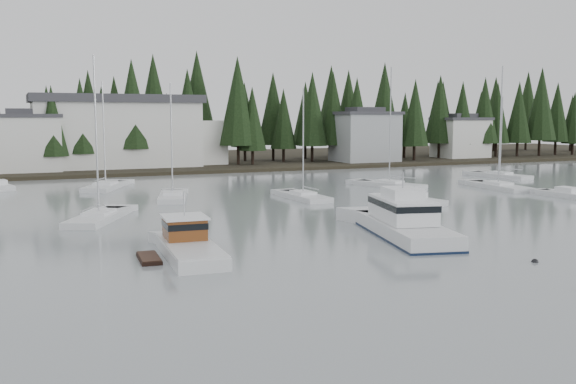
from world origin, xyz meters
name	(u,v)px	position (x,y,z in m)	size (l,w,h in m)	color
far_shore_land	(134,163)	(0.00, 97.00, 0.00)	(240.00, 54.00, 1.00)	black
conifer_treeline	(146,167)	(0.00, 86.00, 0.00)	(200.00, 22.00, 20.00)	black
house_west	(26,142)	(-18.00, 79.00, 4.65)	(9.54, 7.42, 8.75)	silver
house_east_a	(365,136)	(36.00, 78.00, 4.90)	(10.60, 8.48, 9.25)	#999EA0
house_east_b	(461,137)	(58.00, 80.00, 4.40)	(9.54, 7.42, 8.25)	silver
harbor_inn	(131,132)	(-2.96, 82.34, 5.78)	(29.50, 11.50, 10.90)	silver
lobster_boat_brown	(187,248)	(-11.07, 18.01, 0.48)	(4.75, 8.65, 4.19)	silver
cabin_cruiser_center	(404,225)	(4.05, 18.22, 0.76)	(6.31, 12.27, 5.05)	silver
sailboat_0	(500,177)	(40.19, 49.33, 0.06)	(3.79, 9.16, 11.30)	silver
sailboat_3	(106,188)	(-10.39, 56.65, 0.06)	(6.45, 9.50, 12.56)	silver
sailboat_4	(173,198)	(-5.67, 44.14, 0.07)	(4.71, 8.66, 11.88)	silver
sailboat_5	(303,198)	(6.24, 39.18, 0.07)	(2.68, 8.19, 11.43)	silver
sailboat_7	(498,188)	(30.49, 38.75, 0.08)	(3.79, 9.63, 14.27)	silver
sailboat_9	(389,186)	(20.12, 45.25, 0.09)	(5.38, 9.38, 14.30)	silver
sailboat_10	(99,219)	(-14.07, 33.54, 0.08)	(6.40, 9.24, 13.31)	silver
runabout_1	(414,201)	(14.65, 32.33, 0.13)	(3.26, 6.90, 1.42)	silver
runabout_2	(568,196)	(31.38, 29.68, 0.13)	(2.48, 6.65, 1.42)	silver
mooring_buoy_dark	(535,262)	(6.30, 8.65, 0.00)	(0.40, 0.40, 0.40)	black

